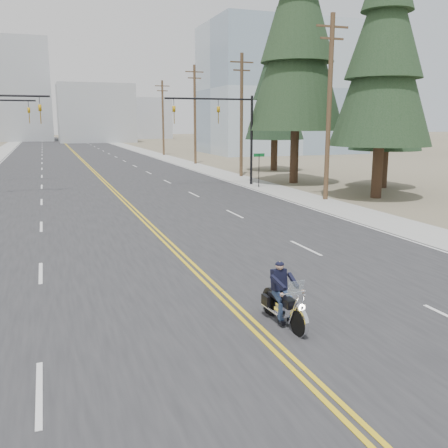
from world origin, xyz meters
The scene contains 18 objects.
road centered at (0.00, 70.00, 0.01)m, with size 20.00×200.00×0.01m, color #303033.
sidewalk_right centered at (11.50, 70.00, 0.01)m, with size 3.00×200.00×0.01m, color #A5A5A0.
traffic_mast_right centered at (8.98, 32.00, 4.94)m, with size 7.10×0.26×7.00m.
street_sign centered at (10.80, 30.00, 1.80)m, with size 0.90×0.06×2.62m.
utility_pole_b centered at (12.50, 23.00, 5.98)m, with size 2.20×0.30×11.50m.
utility_pole_c centered at (12.50, 38.00, 5.73)m, with size 2.20×0.30×11.00m.
utility_pole_d centered at (12.50, 53.00, 5.98)m, with size 2.20×0.30×11.50m.
utility_pole_e centered at (12.50, 70.00, 5.73)m, with size 2.20×0.30×11.00m.
glass_building centered at (32.00, 70.00, 10.00)m, with size 24.00×16.00×20.00m, color #9EB5CC.
haze_bldg_b centered at (8.00, 125.00, 7.00)m, with size 18.00×14.00×14.00m, color #ADB2B7.
haze_bldg_c centered at (40.00, 110.00, 9.00)m, with size 16.00×12.00×18.00m, color #B7BCC6.
haze_bldg_d centered at (-12.00, 140.00, 13.00)m, with size 20.00×15.00×26.00m, color #ADB2B7.
haze_bldg_e centered at (25.00, 150.00, 6.00)m, with size 14.00×14.00×12.00m, color #B7BCC6.
motorcyclist centered at (0.75, 5.39, 0.79)m, with size 0.86×2.02×1.57m, color black, non-canonical shape.
conifer_near centered at (16.10, 22.56, 9.91)m, with size 6.52×6.52×17.26m.
conifer_mid centered at (19.80, 26.84, 8.29)m, with size 5.42×5.42×14.44m.
conifer_tall centered at (14.80, 31.90, 12.37)m, with size 7.76×7.76×21.54m.
conifer_far centered at (17.85, 42.21, 9.27)m, with size 6.03×6.03×16.15m.
Camera 1 is at (-4.60, -5.15, 4.99)m, focal length 40.00 mm.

